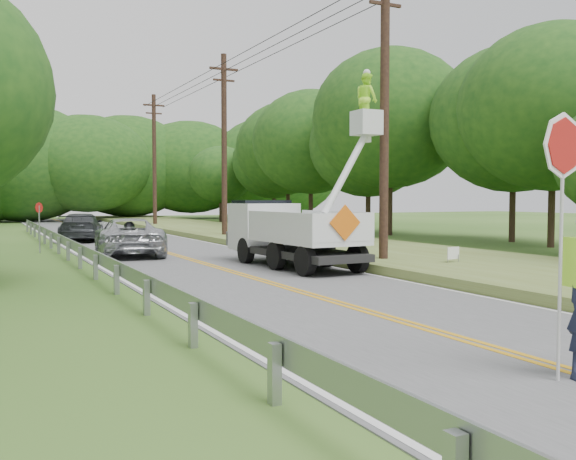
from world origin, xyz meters
name	(u,v)px	position (x,y,z in m)	size (l,w,h in m)	color
ground	(444,335)	(0.00, 0.00, 0.00)	(140.00, 140.00, 0.00)	#2C5518
road	(192,260)	(0.00, 14.00, 0.01)	(7.20, 96.00, 0.03)	#535356
guardrail	(74,248)	(-4.02, 14.91, 0.55)	(0.18, 48.00, 0.77)	gray
utility_poles	(280,130)	(5.00, 17.02, 5.27)	(1.60, 43.30, 10.00)	black
tall_grass_verge	(356,249)	(7.10, 14.00, 0.15)	(7.00, 96.00, 0.30)	#5B662A
treeline_right	(385,136)	(15.76, 24.45, 6.12)	(11.89, 52.19, 11.30)	#332319
treeline_horizon	(52,164)	(-0.56, 56.27, 5.50)	(57.10, 15.01, 11.34)	#184115
bucket_truck	(288,223)	(2.49, 11.03, 1.46)	(3.51, 6.42, 6.30)	black
suv_silver	(128,237)	(-1.70, 16.92, 0.76)	(2.47, 5.35, 1.49)	#A9ABB0
suv_darkgrey	(81,227)	(-2.14, 26.43, 0.75)	(2.04, 5.01, 1.45)	#34373B
stop_sign_permanent	(39,220)	(-4.76, 19.78, 1.36)	(0.34, 0.33, 2.11)	gray
yard_sign	(453,254)	(6.24, 7.00, 0.56)	(0.53, 0.12, 0.78)	white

